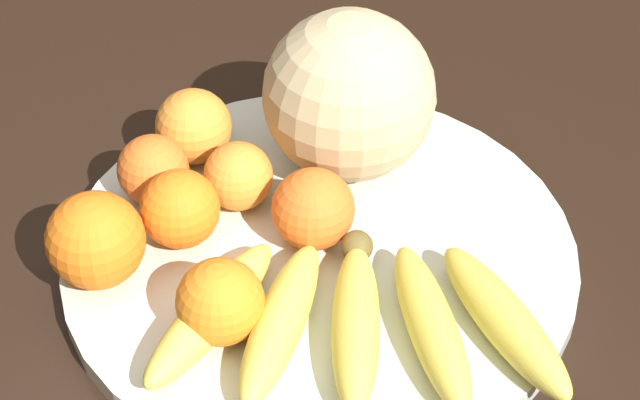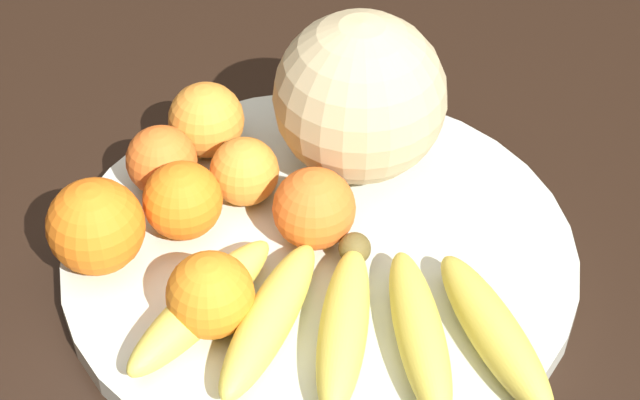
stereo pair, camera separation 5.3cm
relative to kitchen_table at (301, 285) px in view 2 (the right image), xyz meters
The scene contains 11 objects.
kitchen_table is the anchor object (origin of this frame).
fruit_bowl 0.11m from the kitchen_table, 135.52° to the right, with size 0.41×0.41×0.02m.
melon 0.19m from the kitchen_table, 19.89° to the right, with size 0.14×0.14×0.14m.
banana_bunch 0.20m from the kitchen_table, 139.24° to the right, with size 0.22×0.30×0.04m.
orange_front_left 0.15m from the kitchen_table, 137.92° to the right, with size 0.07×0.07×0.07m.
orange_front_right 0.17m from the kitchen_table, 138.84° to the left, with size 0.06×0.06×0.06m.
orange_mid_center 0.17m from the kitchen_table, 78.49° to the left, with size 0.07×0.07×0.07m.
orange_back_left 0.20m from the kitchen_table, behind, with size 0.07×0.07×0.07m.
orange_back_right 0.22m from the kitchen_table, 142.39° to the left, with size 0.08×0.08×0.08m.
orange_top_small 0.14m from the kitchen_table, 113.97° to the left, with size 0.06×0.06×0.06m.
orange_side_extra 0.18m from the kitchen_table, 109.87° to the left, with size 0.06×0.06×0.06m.
Camera 2 is at (-0.58, -0.32, 1.35)m, focal length 60.00 mm.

